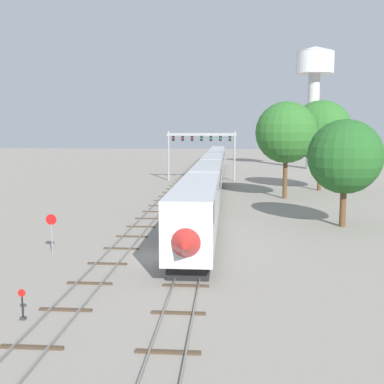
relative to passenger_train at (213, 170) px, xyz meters
The scene contains 11 objects.
ground_plane 42.63m from the passenger_train, 92.69° to the right, with size 400.00×400.00×0.00m, color gray.
track_main 17.68m from the passenger_train, 90.00° to the left, with size 2.60×200.00×0.16m.
track_near 6.55m from the passenger_train, 155.56° to the right, with size 2.60×160.00×0.16m.
passenger_train is the anchor object (origin of this frame).
signal_gantry 9.36m from the passenger_train, 105.22° to the left, with size 12.10×0.49×8.64m.
water_tower 45.70m from the passenger_train, 59.02° to the left, with size 8.56×8.56×27.31m.
switch_stand 54.22m from the passenger_train, 97.53° to the right, with size 0.36×0.24×1.46m.
stop_sign 43.48m from the passenger_train, 103.30° to the right, with size 0.76×0.08×2.88m.
trackside_tree_left 17.19m from the passenger_train, 53.23° to the right, with size 7.80×7.80×12.36m.
trackside_tree_mid 33.54m from the passenger_train, 67.50° to the right, with size 6.67×6.67×9.71m.
trackside_tree_right 17.35m from the passenger_train, 14.70° to the right, with size 8.73×8.73×13.05m.
Camera 1 is at (4.24, -31.38, 8.65)m, focal length 44.11 mm.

